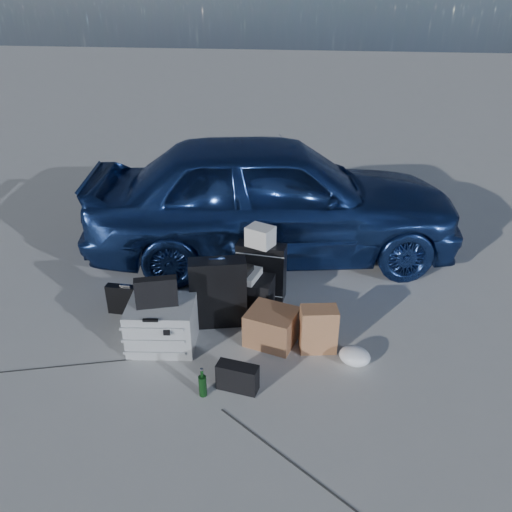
{
  "coord_description": "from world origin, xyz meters",
  "views": [
    {
      "loc": [
        1.0,
        -3.71,
        3.03
      ],
      "look_at": [
        0.28,
        0.85,
        0.61
      ],
      "focal_mm": 35.0,
      "sensor_mm": 36.0,
      "label": 1
    }
  ],
  "objects_px": {
    "suitcase_right": "(261,271)",
    "green_bottle": "(202,383)",
    "briefcase": "(127,300)",
    "suitcase_left": "(218,293)",
    "cardboard_box": "(272,327)",
    "pelican_case": "(162,325)",
    "duffel_bag": "(237,292)",
    "car": "(273,197)"
  },
  "relations": [
    {
      "from": "car",
      "to": "suitcase_right",
      "type": "distance_m",
      "value": 1.19
    },
    {
      "from": "suitcase_left",
      "to": "suitcase_right",
      "type": "distance_m",
      "value": 0.69
    },
    {
      "from": "briefcase",
      "to": "duffel_bag",
      "type": "height_order",
      "value": "duffel_bag"
    },
    {
      "from": "cardboard_box",
      "to": "green_bottle",
      "type": "xyz_separation_m",
      "value": [
        -0.48,
        -0.84,
        -0.04
      ]
    },
    {
      "from": "suitcase_left",
      "to": "duffel_bag",
      "type": "relative_size",
      "value": 0.95
    },
    {
      "from": "pelican_case",
      "to": "briefcase",
      "type": "relative_size",
      "value": 1.47
    },
    {
      "from": "suitcase_left",
      "to": "suitcase_right",
      "type": "bearing_deg",
      "value": 44.65
    },
    {
      "from": "briefcase",
      "to": "green_bottle",
      "type": "xyz_separation_m",
      "value": [
        1.1,
        -1.08,
        -0.03
      ]
    },
    {
      "from": "car",
      "to": "suitcase_left",
      "type": "height_order",
      "value": "car"
    },
    {
      "from": "pelican_case",
      "to": "suitcase_left",
      "type": "xyz_separation_m",
      "value": [
        0.46,
        0.43,
        0.14
      ]
    },
    {
      "from": "briefcase",
      "to": "cardboard_box",
      "type": "bearing_deg",
      "value": -8.26
    },
    {
      "from": "duffel_bag",
      "to": "green_bottle",
      "type": "distance_m",
      "value": 1.38
    },
    {
      "from": "cardboard_box",
      "to": "green_bottle",
      "type": "relative_size",
      "value": 1.68
    },
    {
      "from": "pelican_case",
      "to": "cardboard_box",
      "type": "distance_m",
      "value": 1.06
    },
    {
      "from": "suitcase_right",
      "to": "green_bottle",
      "type": "height_order",
      "value": "suitcase_right"
    },
    {
      "from": "briefcase",
      "to": "green_bottle",
      "type": "relative_size",
      "value": 1.57
    },
    {
      "from": "briefcase",
      "to": "suitcase_right",
      "type": "relative_size",
      "value": 0.66
    },
    {
      "from": "briefcase",
      "to": "suitcase_right",
      "type": "distance_m",
      "value": 1.48
    },
    {
      "from": "car",
      "to": "duffel_bag",
      "type": "bearing_deg",
      "value": 159.17
    },
    {
      "from": "car",
      "to": "briefcase",
      "type": "distance_m",
      "value": 2.22
    },
    {
      "from": "suitcase_left",
      "to": "duffel_bag",
      "type": "height_order",
      "value": "suitcase_left"
    },
    {
      "from": "briefcase",
      "to": "cardboard_box",
      "type": "distance_m",
      "value": 1.6
    },
    {
      "from": "pelican_case",
      "to": "suitcase_left",
      "type": "bearing_deg",
      "value": 35.09
    },
    {
      "from": "car",
      "to": "pelican_case",
      "type": "distance_m",
      "value": 2.33
    },
    {
      "from": "briefcase",
      "to": "suitcase_right",
      "type": "bearing_deg",
      "value": 23.46
    },
    {
      "from": "briefcase",
      "to": "suitcase_left",
      "type": "relative_size",
      "value": 0.58
    },
    {
      "from": "briefcase",
      "to": "cardboard_box",
      "type": "height_order",
      "value": "cardboard_box"
    },
    {
      "from": "suitcase_right",
      "to": "duffel_bag",
      "type": "height_order",
      "value": "suitcase_right"
    },
    {
      "from": "car",
      "to": "briefcase",
      "type": "relative_size",
      "value": 10.84
    },
    {
      "from": "duffel_bag",
      "to": "green_bottle",
      "type": "relative_size",
      "value": 2.85
    },
    {
      "from": "pelican_case",
      "to": "briefcase",
      "type": "height_order",
      "value": "pelican_case"
    },
    {
      "from": "pelican_case",
      "to": "duffel_bag",
      "type": "xyz_separation_m",
      "value": [
        0.58,
        0.75,
        -0.03
      ]
    },
    {
      "from": "suitcase_left",
      "to": "cardboard_box",
      "type": "bearing_deg",
      "value": -35.88
    },
    {
      "from": "pelican_case",
      "to": "suitcase_right",
      "type": "bearing_deg",
      "value": 43.9
    },
    {
      "from": "suitcase_right",
      "to": "cardboard_box",
      "type": "xyz_separation_m",
      "value": [
        0.23,
        -0.82,
        -0.15
      ]
    },
    {
      "from": "briefcase",
      "to": "green_bottle",
      "type": "bearing_deg",
      "value": -43.86
    },
    {
      "from": "duffel_bag",
      "to": "cardboard_box",
      "type": "relative_size",
      "value": 1.7
    },
    {
      "from": "pelican_case",
      "to": "green_bottle",
      "type": "relative_size",
      "value": 2.3
    },
    {
      "from": "briefcase",
      "to": "cardboard_box",
      "type": "relative_size",
      "value": 0.93
    },
    {
      "from": "briefcase",
      "to": "car",
      "type": "bearing_deg",
      "value": 51.87
    },
    {
      "from": "briefcase",
      "to": "suitcase_left",
      "type": "height_order",
      "value": "suitcase_left"
    },
    {
      "from": "suitcase_right",
      "to": "duffel_bag",
      "type": "xyz_separation_m",
      "value": [
        -0.22,
        -0.27,
        -0.13
      ]
    }
  ]
}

